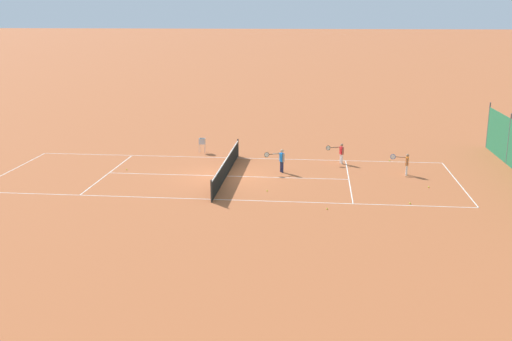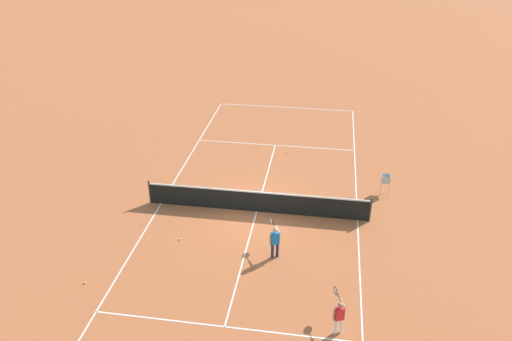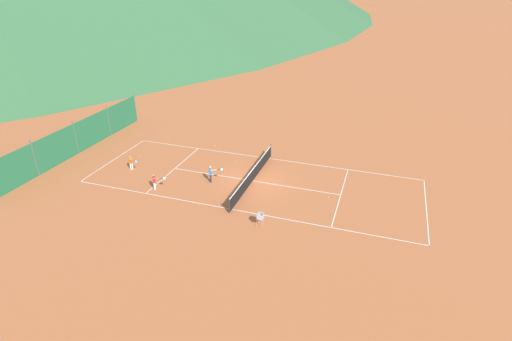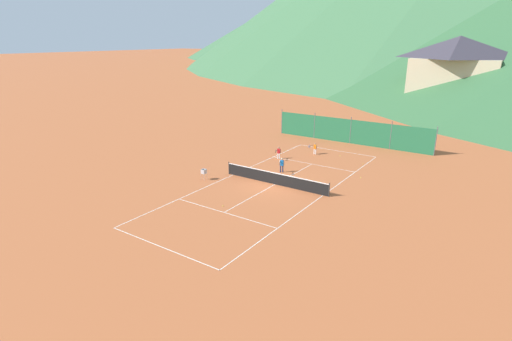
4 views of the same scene
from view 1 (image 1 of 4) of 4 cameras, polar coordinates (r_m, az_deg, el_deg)
name	(u,v)px [view 1 (image 1 of 4)]	position (r m, az deg, el deg)	size (l,w,h in m)	color
ground_plane	(227,176)	(31.63, -2.82, -0.54)	(600.00, 600.00, 0.00)	#B25B33
court_line_markings	(227,176)	(31.62, -2.82, -0.53)	(8.25, 23.85, 0.01)	white
tennis_net	(226,167)	(31.50, -2.83, 0.34)	(9.18, 0.08, 1.06)	#2D2D2D
player_near_baseline	(406,163)	(32.65, 14.10, 0.74)	(0.51, 0.95, 1.15)	white
player_near_service	(341,152)	(34.39, 8.07, 1.77)	(0.39, 1.02, 1.17)	white
player_far_service	(281,159)	(32.19, 2.40, 1.11)	(0.51, 1.07, 1.27)	#23284C
tennis_ball_near_corner	(410,203)	(27.89, 14.46, -3.04)	(0.07, 0.07, 0.07)	#CCE033
tennis_ball_mid_court	(429,187)	(30.70, 16.12, -1.53)	(0.07, 0.07, 0.07)	#CCE033
tennis_ball_service_box	(389,160)	(35.65, 12.60, 0.94)	(0.07, 0.07, 0.07)	#CCE033
tennis_ball_far_corner	(127,169)	(33.56, -12.22, 0.10)	(0.07, 0.07, 0.07)	#CCE033
tennis_ball_by_net_left	(267,191)	(28.88, 1.06, -1.95)	(0.07, 0.07, 0.07)	#CCE033
tennis_ball_alley_left	(327,209)	(26.45, 6.78, -3.64)	(0.07, 0.07, 0.07)	#CCE033
ball_hopper	(202,142)	(36.94, -5.15, 2.71)	(0.36, 0.36, 0.89)	#B7B7BC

